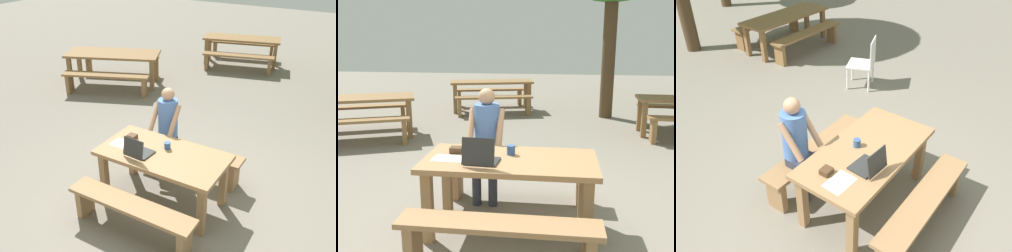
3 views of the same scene
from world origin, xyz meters
The scene contains 15 objects.
ground_plane centered at (0.00, 0.00, 0.00)m, with size 30.00×30.00×0.00m, color gray.
picnic_table_front centered at (0.00, 0.00, 0.61)m, with size 1.61×0.83×0.73m.
bench_near centered at (0.00, -0.72, 0.33)m, with size 1.60×0.30×0.45m.
bench_far centered at (0.00, 0.72, 0.33)m, with size 1.60×0.30×0.45m.
laptop centered at (-0.24, -0.19, 0.79)m, with size 0.31×0.31×0.26m.
small_pouch centered at (-0.54, 0.12, 0.75)m, with size 0.11×0.10×0.06m.
paper_sheet centered at (-0.57, -0.07, 0.73)m, with size 0.30×0.22×0.00m.
coffee_mug centered at (-0.01, 0.12, 0.77)m, with size 0.08×0.08×0.09m.
person_seated centered at (-0.34, 0.68, 0.73)m, with size 0.39×0.40×1.28m.
picnic_table_mid centered at (-1.18, 5.96, 0.62)m, with size 2.07×1.15×0.73m.
bench_mid_south centered at (-1.02, 5.35, 0.34)m, with size 1.79×0.73×0.45m.
bench_mid_north centered at (-1.33, 6.57, 0.34)m, with size 1.79×0.73×0.45m.
picnic_table_distant centered at (-3.21, 3.12, 0.64)m, with size 2.25×1.57×0.74m.
bench_distant_south centered at (-2.95, 2.50, 0.35)m, with size 1.85×1.00×0.47m.
bench_distant_north centered at (-3.46, 3.74, 0.35)m, with size 1.85×1.00×0.47m.
Camera 2 is at (0.42, -3.48, 1.86)m, focal length 42.30 mm.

